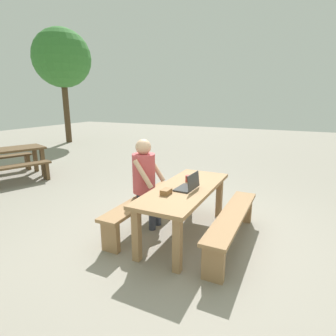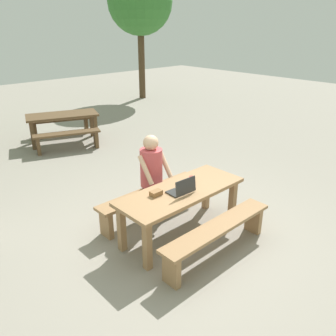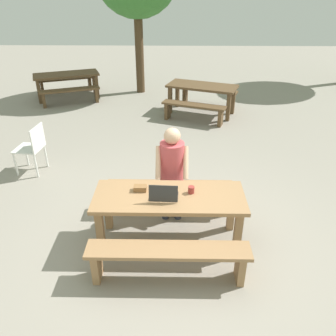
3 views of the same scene
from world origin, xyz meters
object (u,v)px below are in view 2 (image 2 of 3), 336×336
Objects in this scene: small_pouch at (156,193)px; coffee_mug at (192,179)px; picnic_table_mid at (63,119)px; picnic_table_front at (181,197)px; laptop at (182,189)px; person_seated at (153,170)px; tree_right at (140,2)px.

coffee_mug is (0.64, -0.04, 0.01)m from small_pouch.
small_pouch is 0.09× the size of picnic_table_mid.
picnic_table_mid is (1.12, 4.84, -0.13)m from small_pouch.
laptop is (-0.07, -0.08, 0.17)m from picnic_table_front.
person_seated reaches higher than picnic_table_front.
coffee_mug is at bearing -3.88° from small_pouch.
picnic_table_front is 1.01× the size of picnic_table_mid.
tree_right is at bearing 51.64° from picnic_table_mid.
person_seated is at bearing 53.34° from small_pouch.
person_seated reaches higher than laptop.
picnic_table_front is 20.89× the size of coffee_mug.
person_seated is 0.28× the size of tree_right.
coffee_mug is 0.07× the size of person_seated.
picnic_table_mid is (0.48, 4.88, -0.15)m from coffee_mug.
picnic_table_front is at bearing -166.79° from coffee_mug.
coffee_mug is at bearing -75.21° from picnic_table_mid.
person_seated is 4.37m from picnic_table_mid.
picnic_table_mid is at bearing 81.36° from picnic_table_front.
tree_right reaches higher than laptop.
small_pouch is (-0.30, 0.19, -0.02)m from laptop.
picnic_table_front is 0.67m from person_seated.
picnic_table_mid is at bearing 76.97° from small_pouch.
coffee_mug is at bearing -124.67° from tree_right.
tree_right is (5.75, 7.98, 2.90)m from picnic_table_front.
coffee_mug reaches higher than picnic_table_front.
person_seated is at bearing -79.15° from picnic_table_mid.
small_pouch is at bearing -126.66° from person_seated.
small_pouch is 0.67m from person_seated.
person_seated is (0.03, 0.64, 0.18)m from picnic_table_front.
person_seated is at bearing 112.97° from coffee_mug.
small_pouch is at bearing 176.12° from coffee_mug.
small_pouch is at bearing -82.65° from picnic_table_mid.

